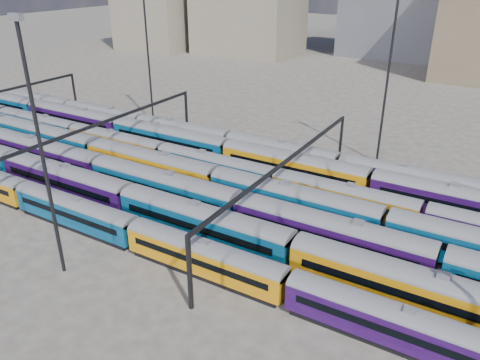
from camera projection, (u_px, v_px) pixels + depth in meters
The scene contains 13 objects.
ground at pixel (218, 199), 63.96m from camera, with size 500.00×500.00×0.00m, color #46413B.
rake_0 at pixel (288, 284), 43.14m from camera, with size 112.47×2.75×4.61m.
rake_1 at pixel (128, 197), 58.06m from camera, with size 134.45×3.28×5.53m.
rake_2 at pixel (100, 167), 66.57m from camera, with size 137.06×3.34×5.64m.
rake_3 at pixel (150, 162), 68.14m from camera, with size 113.29×3.32×5.60m.
rake_4 at pixel (163, 152), 73.08m from camera, with size 117.00×2.86×4.80m.
rake_5 at pixel (169, 137), 78.00m from camera, with size 112.92×3.30×5.58m.
rake_6 at pixel (281, 151), 73.69m from camera, with size 134.44×2.81×4.72m.
gantry_1 at pixel (106, 128), 70.33m from camera, with size 0.35×40.35×8.03m.
gantry_2 at pixel (287, 168), 56.49m from camera, with size 0.35×40.35×8.03m.
mast_1 at pixel (148, 52), 89.10m from camera, with size 1.40×0.50×25.60m.
mast_2 at pixel (40, 146), 43.21m from camera, with size 1.40×0.50×25.60m.
mast_3 at pixel (388, 76), 69.89m from camera, with size 1.40×0.50×25.60m.
Camera 1 is at (31.52, -47.48, 29.30)m, focal length 35.00 mm.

